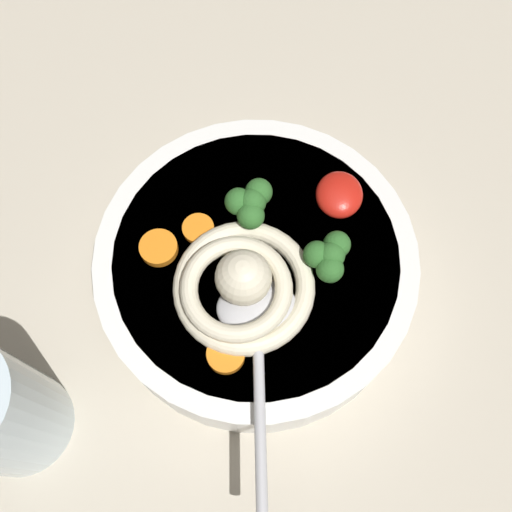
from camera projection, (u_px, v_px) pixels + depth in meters
table_slab at (286, 323)px, 51.15cm from camera, size 93.49×93.49×3.99cm
soup_bowl at (256, 269)px, 47.77cm from camera, size 25.29×25.29×5.73cm
noodle_pile at (242, 284)px, 42.77cm from camera, size 11.66×11.43×4.69cm
soup_spoon at (258, 326)px, 42.25cm from camera, size 17.50×6.54×1.60cm
chili_sauce_dollop at (339, 195)px, 46.20cm from camera, size 4.13×3.72×1.86cm
broccoli_floret_left at (250, 203)px, 44.63cm from camera, size 4.17×3.59×3.30cm
broccoli_floret_right at (329, 256)px, 43.04cm from camera, size 4.03×3.47×3.19cm
carrot_slice_rear at (226, 355)px, 41.87cm from camera, size 2.75×2.75×0.79cm
carrot_slice_near_spoon at (198, 229)px, 45.83cm from camera, size 2.50×2.50×0.48cm
carrot_slice_center at (159, 248)px, 45.07cm from camera, size 2.95×2.95×0.73cm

